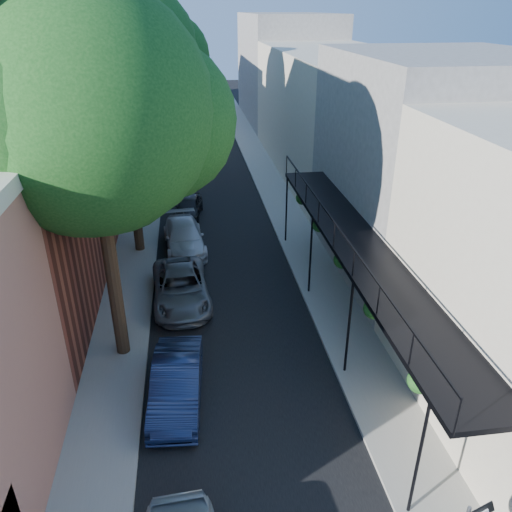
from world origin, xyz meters
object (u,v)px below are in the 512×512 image
object	(u,v)px
parked_car_f	(175,172)
parked_car_g	(178,153)
oak_far	(145,51)
parked_car_c	(181,287)
oak_near	(107,114)
parked_car_e	(189,207)
oak_mid	(133,98)
parked_car_b	(177,383)
parked_car_d	(184,237)

from	to	relation	value
parked_car_f	parked_car_g	size ratio (longest dim) A/B	0.89
oak_far	parked_car_c	distance (m)	16.16
oak_near	parked_car_g	world-z (taller)	oak_near
parked_car_e	oak_near	bearing A→B (deg)	-91.64
parked_car_c	oak_near	bearing A→B (deg)	-121.75
oak_near	parked_car_c	size ratio (longest dim) A/B	2.47
oak_mid	parked_car_f	size ratio (longest dim) A/B	2.39
parked_car_f	parked_car_g	bearing A→B (deg)	83.01
parked_car_c	parked_car_g	bearing A→B (deg)	86.98
oak_near	parked_car_b	world-z (taller)	oak_near
parked_car_c	parked_car_e	xyz separation A→B (m)	(0.44, 9.05, -0.07)
parked_car_d	parked_car_c	bearing A→B (deg)	-97.14
oak_mid	parked_car_g	xyz separation A→B (m)	(1.45, 14.99, -6.39)
parked_car_e	parked_car_f	bearing A→B (deg)	105.19
parked_car_c	parked_car_f	distance (m)	15.29
parked_car_f	oak_mid	bearing A→B (deg)	-100.91
parked_car_b	parked_car_d	world-z (taller)	parked_car_b
oak_near	oak_far	xyz separation A→B (m)	(0.01, 17.01, 0.38)
parked_car_e	parked_car_g	world-z (taller)	parked_car_g
oak_near	parked_car_e	xyz separation A→B (m)	(1.97, 11.89, -7.30)
oak_near	parked_car_f	xyz separation A→B (m)	(1.15, 18.12, -7.17)
parked_car_c	parked_car_d	world-z (taller)	parked_car_d
parked_car_c	parked_car_g	xyz separation A→B (m)	(-0.13, 20.12, 0.02)
parked_car_b	parked_car_g	size ratio (longest dim) A/B	0.83
oak_far	parked_car_g	world-z (taller)	oak_far
parked_car_d	parked_car_e	world-z (taller)	parked_car_d
oak_far	parked_car_c	xyz separation A→B (m)	(1.52, -14.17, -7.62)
oak_near	parked_car_d	bearing A→B (deg)	77.54
oak_far	parked_car_f	xyz separation A→B (m)	(1.14, 1.11, -7.55)
parked_car_d	oak_far	bearing A→B (deg)	95.02
oak_far	parked_car_b	bearing A→B (deg)	-86.03
oak_mid	parked_car_b	size ratio (longest dim) A/B	2.56
oak_near	parked_car_e	world-z (taller)	oak_near
oak_mid	parked_car_e	xyz separation A→B (m)	(2.02, 3.92, -6.48)
parked_car_g	parked_car_f	bearing A→B (deg)	-99.76
oak_mid	parked_car_e	bearing A→B (deg)	62.75
oak_mid	parked_car_f	bearing A→B (deg)	83.23
oak_far	parked_car_c	bearing A→B (deg)	-83.89
oak_near	parked_car_c	world-z (taller)	oak_near
oak_mid	oak_far	world-z (taller)	oak_far
oak_far	parked_car_f	world-z (taller)	oak_far
oak_far	parked_car_b	distance (m)	21.24
oak_near	parked_car_b	xyz separation A→B (m)	(1.39, -2.78, -7.22)
parked_car_b	parked_car_d	bearing A→B (deg)	92.25
oak_mid	parked_car_g	world-z (taller)	oak_mid
oak_far	parked_car_d	size ratio (longest dim) A/B	2.68
parked_car_b	parked_car_f	world-z (taller)	parked_car_f
parked_car_e	oak_mid	bearing A→B (deg)	-109.49
parked_car_e	parked_car_d	bearing A→B (deg)	-85.94
parked_car_b	parked_car_c	bearing A→B (deg)	92.47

